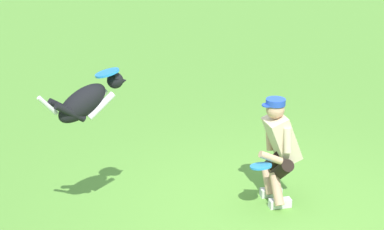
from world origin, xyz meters
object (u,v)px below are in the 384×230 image
object	(u,v)px
dog	(87,101)
frisbee_flying	(107,73)
person	(278,148)
frisbee_held	(261,166)

from	to	relation	value
dog	frisbee_flying	xyz separation A→B (m)	(-0.23, -0.10, 0.25)
person	frisbee_held	size ratio (longest dim) A/B	5.30
person	dog	distance (m)	2.29
person	dog	bearing A→B (deg)	1.39
person	dog	size ratio (longest dim) A/B	1.38
dog	frisbee_flying	world-z (taller)	frisbee_flying
dog	frisbee_flying	distance (m)	0.35
person	frisbee_flying	world-z (taller)	frisbee_flying
frisbee_held	dog	bearing A→B (deg)	-3.78
person	frisbee_flying	distance (m)	2.18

